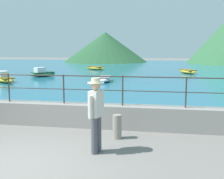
% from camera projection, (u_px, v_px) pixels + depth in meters
% --- Properties ---
extents(ground_plane, '(120.00, 120.00, 0.00)m').
position_uv_depth(ground_plane, '(12.00, 167.00, 5.77)').
color(ground_plane, slate).
extents(promenade_wall, '(20.00, 0.56, 0.70)m').
position_uv_depth(promenade_wall, '(64.00, 114.00, 8.83)').
color(promenade_wall, gray).
rests_on(promenade_wall, ground).
extents(railing, '(18.44, 0.04, 0.90)m').
position_uv_depth(railing, '(64.00, 84.00, 8.69)').
color(railing, '#383330').
rests_on(railing, promenade_wall).
extents(lake_water, '(64.00, 44.32, 0.06)m').
position_uv_depth(lake_water, '(134.00, 69.00, 30.94)').
color(lake_water, '#236B89').
rests_on(lake_water, ground).
extents(hill_secondary, '(14.07, 14.07, 4.96)m').
position_uv_depth(hill_secondary, '(105.00, 47.00, 47.12)').
color(hill_secondary, '#285633').
rests_on(hill_secondary, ground).
extents(person_walking, '(0.38, 0.55, 1.75)m').
position_uv_depth(person_walking, '(96.00, 111.00, 6.43)').
color(person_walking, '#4C4C56').
rests_on(person_walking, ground).
extents(bollard, '(0.24, 0.24, 0.65)m').
position_uv_depth(bollard, '(117.00, 127.00, 7.54)').
color(bollard, gray).
rests_on(bollard, ground).
extents(boat_0, '(2.09, 2.38, 0.76)m').
position_uv_depth(boat_0, '(42.00, 73.00, 23.12)').
color(boat_0, '#338C59').
rests_on(boat_0, lake_water).
extents(boat_1, '(2.46, 1.85, 0.36)m').
position_uv_depth(boat_1, '(96.00, 68.00, 30.24)').
color(boat_1, gold).
rests_on(boat_1, lake_water).
extents(boat_2, '(1.89, 2.45, 0.36)m').
position_uv_depth(boat_2, '(188.00, 71.00, 25.84)').
color(boat_2, gold).
rests_on(boat_2, lake_water).
extents(boat_4, '(2.38, 2.10, 0.76)m').
position_uv_depth(boat_4, '(4.00, 78.00, 19.30)').
color(boat_4, gold).
rests_on(boat_4, lake_water).
extents(boat_5, '(1.14, 2.38, 0.36)m').
position_uv_depth(boat_5, '(105.00, 79.00, 19.75)').
color(boat_5, white).
rests_on(boat_5, lake_water).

